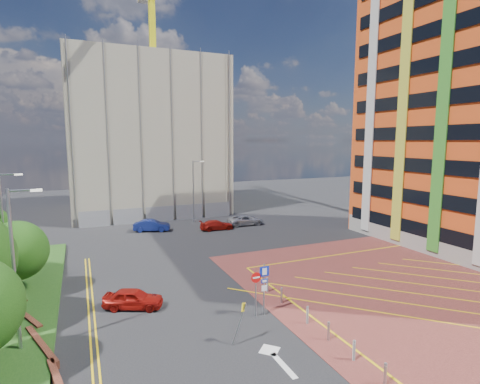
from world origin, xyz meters
TOP-DOWN VIEW (x-y plane):
  - ground at (0.00, 0.00)m, footprint 140.00×140.00m
  - forecourt at (14.00, 0.00)m, footprint 26.00×26.00m
  - retaining_wall at (-11.80, 2.00)m, footprint 6.06×20.33m
  - tree_c at (-13.50, 10.00)m, footprint 4.00×4.00m
  - lamp_left_near at (-12.42, 2.00)m, footprint 1.53×0.16m
  - lamp_left_far at (-14.42, 12.00)m, footprint 1.53×0.16m
  - lamp_back at (4.08, 28.00)m, footprint 1.53×0.16m
  - sign_cluster at (0.30, 0.98)m, footprint 1.17×0.12m
  - warning_sign at (-2.09, -1.47)m, footprint 0.85×0.44m
  - bollard_row at (2.30, -1.67)m, footprint 0.14×11.14m
  - construction_building at (0.00, 40.00)m, footprint 21.20×19.20m
  - tower_crane at (2.00, 39.44)m, footprint 1.60×35.00m
  - construction_fence at (1.00, 30.00)m, footprint 21.60×0.06m
  - car_red_left at (-6.66, 5.07)m, footprint 3.98×2.87m
  - car_blue_back at (-1.94, 25.07)m, footprint 4.37×2.68m
  - car_red_back at (5.27, 22.77)m, footprint 4.04×1.77m
  - car_silver_back at (9.41, 23.68)m, footprint 4.55×2.18m

SIDE VIEW (x-z plane):
  - ground at x=0.00m, z-range 0.00..0.00m
  - forecourt at x=14.00m, z-range 0.00..0.02m
  - retaining_wall at x=-11.80m, z-range 0.00..0.40m
  - bollard_row at x=2.30m, z-range 0.02..0.92m
  - car_red_back at x=5.27m, z-range 0.00..1.15m
  - car_silver_back at x=9.41m, z-range 0.00..1.25m
  - car_red_left at x=-6.66m, z-range 0.00..1.26m
  - car_blue_back at x=-1.94m, z-range 0.00..1.36m
  - construction_fence at x=1.00m, z-range 0.00..2.00m
  - warning_sign at x=-2.09m, z-range 0.31..2.55m
  - sign_cluster at x=0.30m, z-range 0.35..3.55m
  - tree_c at x=-13.50m, z-range 0.74..5.64m
  - lamp_back at x=4.08m, z-range 0.36..8.36m
  - lamp_left_near at x=-12.42m, z-range 0.66..8.66m
  - lamp_left_far at x=-14.42m, z-range 0.66..8.66m
  - construction_building at x=0.00m, z-range 0.00..22.00m
  - tower_crane at x=2.00m, z-range 8.15..43.55m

